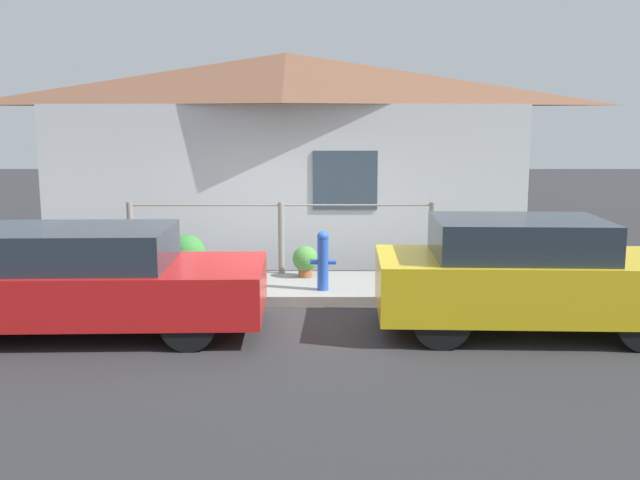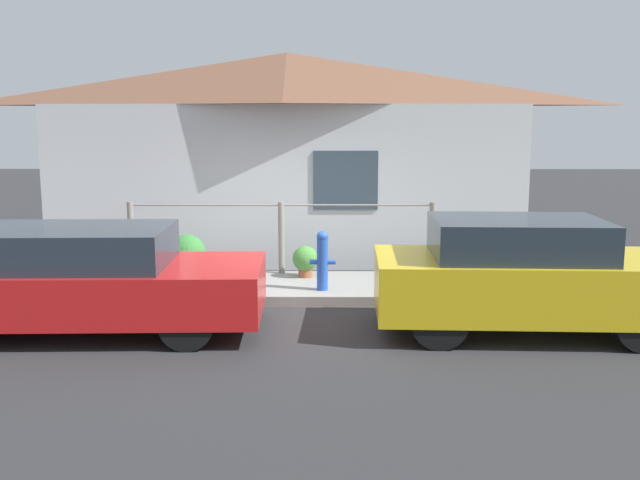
% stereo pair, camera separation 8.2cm
% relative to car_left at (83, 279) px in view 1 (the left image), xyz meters
% --- Properties ---
extents(ground_plane, '(60.00, 60.00, 0.00)m').
position_rel_car_left_xyz_m(ground_plane, '(2.24, 1.17, -0.66)').
color(ground_plane, '#2D2D30').
extents(sidewalk, '(24.00, 1.74, 0.15)m').
position_rel_car_left_xyz_m(sidewalk, '(2.24, 2.04, -0.58)').
color(sidewalk, gray).
rests_on(sidewalk, ground_plane).
extents(house, '(8.76, 2.23, 3.79)m').
position_rel_car_left_xyz_m(house, '(2.25, 4.67, 2.40)').
color(house, silver).
rests_on(house, ground_plane).
extents(fence, '(4.90, 0.10, 1.15)m').
position_rel_car_left_xyz_m(fence, '(2.24, 2.77, 0.12)').
color(fence, gray).
rests_on(fence, sidewalk).
extents(car_left, '(4.31, 1.88, 1.29)m').
position_rel_car_left_xyz_m(car_left, '(0.00, 0.00, 0.00)').
color(car_left, red).
rests_on(car_left, ground_plane).
extents(car_right, '(3.71, 1.75, 1.40)m').
position_rel_car_left_xyz_m(car_right, '(5.36, 0.00, 0.05)').
color(car_right, gold).
rests_on(car_right, ground_plane).
extents(fire_hydrant, '(0.38, 0.17, 0.86)m').
position_rel_car_left_xyz_m(fire_hydrant, '(2.90, 1.60, -0.06)').
color(fire_hydrant, blue).
rests_on(fire_hydrant, sidewalk).
extents(potted_plant_near_hydrant, '(0.40, 0.40, 0.49)m').
position_rel_car_left_xyz_m(potted_plant_near_hydrant, '(2.63, 2.48, -0.24)').
color(potted_plant_near_hydrant, '#9E5638').
rests_on(potted_plant_near_hydrant, sidewalk).
extents(potted_plant_by_fence, '(0.59, 0.59, 0.68)m').
position_rel_car_left_xyz_m(potted_plant_by_fence, '(0.80, 2.40, -0.14)').
color(potted_plant_by_fence, brown).
rests_on(potted_plant_by_fence, sidewalk).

